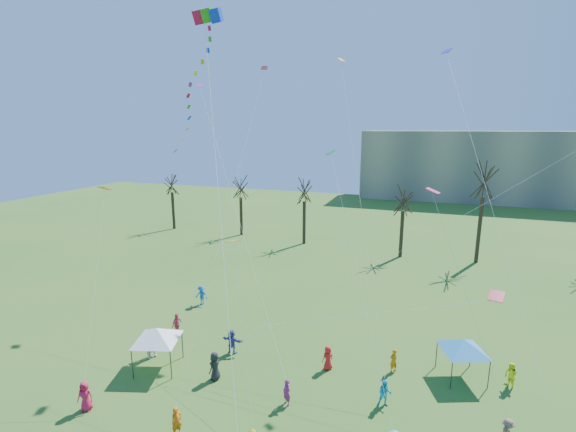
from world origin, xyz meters
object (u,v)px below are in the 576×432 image
(big_box_kite, at_px, (197,93))
(canopy_tent_blue, at_px, (464,345))
(distant_building, at_px, (505,167))
(canopy_tent_white, at_px, (157,334))

(big_box_kite, relative_size, canopy_tent_blue, 7.27)
(big_box_kite, bearing_deg, distant_building, 68.38)
(canopy_tent_white, relative_size, canopy_tent_blue, 1.09)
(canopy_tent_white, bearing_deg, canopy_tent_blue, 16.14)
(big_box_kite, xyz_separation_m, canopy_tent_blue, (16.83, 2.66, -15.55))
(distant_building, xyz_separation_m, big_box_kite, (-29.53, -74.50, 10.33))
(big_box_kite, height_order, canopy_tent_blue, big_box_kite)
(big_box_kite, height_order, canopy_tent_white, big_box_kite)
(distant_building, bearing_deg, canopy_tent_blue, -100.02)
(canopy_tent_blue, bearing_deg, big_box_kite, -171.02)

